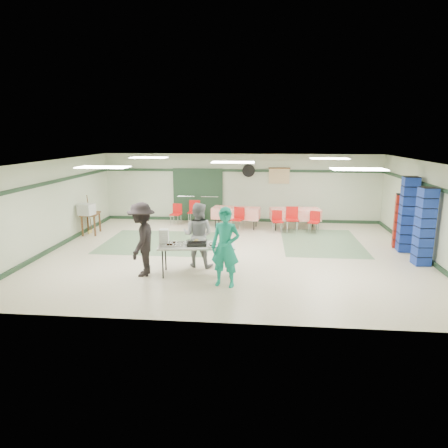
# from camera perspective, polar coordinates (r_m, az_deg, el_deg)

# --- Properties ---
(floor) EXTENTS (11.00, 11.00, 0.00)m
(floor) POSITION_cam_1_polar(r_m,az_deg,el_deg) (11.90, 1.24, -4.17)
(floor) COLOR beige
(floor) RESTS_ON ground
(ceiling) EXTENTS (11.00, 11.00, 0.00)m
(ceiling) POSITION_cam_1_polar(r_m,az_deg,el_deg) (11.41, 1.30, 8.91)
(ceiling) COLOR silver
(ceiling) RESTS_ON wall_back
(wall_back) EXTENTS (11.00, 0.00, 11.00)m
(wall_back) POSITION_cam_1_polar(r_m,az_deg,el_deg) (16.02, 2.43, 5.16)
(wall_back) COLOR #B5BDA1
(wall_back) RESTS_ON floor
(wall_front) EXTENTS (11.00, 0.00, 11.00)m
(wall_front) POSITION_cam_1_polar(r_m,az_deg,el_deg) (7.22, -1.30, -4.28)
(wall_front) COLOR #B5BDA1
(wall_front) RESTS_ON floor
(wall_left) EXTENTS (0.00, 9.00, 9.00)m
(wall_left) POSITION_cam_1_polar(r_m,az_deg,el_deg) (13.16, -23.39, 2.46)
(wall_left) COLOR #B5BDA1
(wall_left) RESTS_ON floor
(wall_right) EXTENTS (0.00, 9.00, 9.00)m
(wall_right) POSITION_cam_1_polar(r_m,az_deg,el_deg) (12.47, 27.38, 1.55)
(wall_right) COLOR #B5BDA1
(wall_right) RESTS_ON floor
(trim_back) EXTENTS (11.00, 0.06, 0.10)m
(trim_back) POSITION_cam_1_polar(r_m,az_deg,el_deg) (15.91, 2.45, 7.64)
(trim_back) COLOR #1C3421
(trim_back) RESTS_ON wall_back
(baseboard_back) EXTENTS (11.00, 0.06, 0.12)m
(baseboard_back) POSITION_cam_1_polar(r_m,az_deg,el_deg) (16.21, 2.38, 0.62)
(baseboard_back) COLOR #1C3421
(baseboard_back) RESTS_ON floor
(trim_left) EXTENTS (0.06, 9.00, 0.10)m
(trim_left) POSITION_cam_1_polar(r_m,az_deg,el_deg) (13.05, -23.54, 5.48)
(trim_left) COLOR #1C3421
(trim_left) RESTS_ON wall_back
(baseboard_left) EXTENTS (0.06, 9.00, 0.12)m
(baseboard_left) POSITION_cam_1_polar(r_m,az_deg,el_deg) (13.41, -22.79, -2.97)
(baseboard_left) COLOR #1C3421
(baseboard_left) RESTS_ON floor
(trim_right) EXTENTS (0.06, 9.00, 0.10)m
(trim_right) POSITION_cam_1_polar(r_m,az_deg,el_deg) (12.36, 27.59, 4.74)
(trim_right) COLOR #1C3421
(trim_right) RESTS_ON wall_back
(baseboard_right) EXTENTS (0.06, 9.00, 0.12)m
(baseboard_right) POSITION_cam_1_polar(r_m,az_deg,el_deg) (12.74, 26.67, -4.14)
(baseboard_right) COLOR #1C3421
(baseboard_right) RESTS_ON floor
(green_patch_a) EXTENTS (3.50, 3.00, 0.01)m
(green_patch_a) POSITION_cam_1_polar(r_m,az_deg,el_deg) (13.25, -9.30, -2.56)
(green_patch_a) COLOR #62825F
(green_patch_a) RESTS_ON floor
(green_patch_b) EXTENTS (2.50, 3.50, 0.01)m
(green_patch_b) POSITION_cam_1_polar(r_m,az_deg,el_deg) (13.46, 13.70, -2.52)
(green_patch_b) COLOR #62825F
(green_patch_b) RESTS_ON floor
(double_door_left) EXTENTS (0.90, 0.06, 2.10)m
(double_door_left) POSITION_cam_1_polar(r_m,az_deg,el_deg) (16.26, -5.38, 4.16)
(double_door_left) COLOR gray
(double_door_left) RESTS_ON floor
(double_door_right) EXTENTS (0.90, 0.06, 2.10)m
(double_door_right) POSITION_cam_1_polar(r_m,az_deg,el_deg) (16.11, -2.05, 4.13)
(double_door_right) COLOR gray
(double_door_right) RESTS_ON floor
(door_frame) EXTENTS (2.00, 0.03, 2.15)m
(door_frame) POSITION_cam_1_polar(r_m,az_deg,el_deg) (16.16, -3.75, 4.14)
(door_frame) COLOR #1C3421
(door_frame) RESTS_ON floor
(wall_fan) EXTENTS (0.50, 0.10, 0.50)m
(wall_fan) POSITION_cam_1_polar(r_m,az_deg,el_deg) (15.87, 3.54, 7.62)
(wall_fan) COLOR black
(wall_fan) RESTS_ON wall_back
(scroll_banner) EXTENTS (0.80, 0.02, 0.60)m
(scroll_banner) POSITION_cam_1_polar(r_m,az_deg,el_deg) (15.89, 7.88, 6.81)
(scroll_banner) COLOR tan
(scroll_banner) RESTS_ON wall_back
(serving_table) EXTENTS (1.98, 1.00, 0.76)m
(serving_table) POSITION_cam_1_polar(r_m,az_deg,el_deg) (10.00, -3.93, -3.22)
(serving_table) COLOR #BBBBB6
(serving_table) RESTS_ON floor
(sheet_tray_right) EXTENTS (0.62, 0.50, 0.02)m
(sheet_tray_right) POSITION_cam_1_polar(r_m,az_deg,el_deg) (9.84, -0.55, -3.12)
(sheet_tray_right) COLOR silver
(sheet_tray_right) RESTS_ON serving_table
(sheet_tray_mid) EXTENTS (0.59, 0.48, 0.02)m
(sheet_tray_mid) POSITION_cam_1_polar(r_m,az_deg,el_deg) (10.13, -3.96, -2.68)
(sheet_tray_mid) COLOR silver
(sheet_tray_mid) RESTS_ON serving_table
(sheet_tray_left) EXTENTS (0.57, 0.46, 0.02)m
(sheet_tray_left) POSITION_cam_1_polar(r_m,az_deg,el_deg) (10.03, -7.37, -2.93)
(sheet_tray_left) COLOR silver
(sheet_tray_left) RESTS_ON serving_table
(baking_pan) EXTENTS (0.51, 0.36, 0.08)m
(baking_pan) POSITION_cam_1_polar(r_m,az_deg,el_deg) (9.91, -3.91, -2.87)
(baking_pan) COLOR black
(baking_pan) RESTS_ON serving_table
(foam_box_stack) EXTENTS (0.25, 0.23, 0.36)m
(foam_box_stack) POSITION_cam_1_polar(r_m,az_deg,el_deg) (10.17, -8.57, -1.76)
(foam_box_stack) COLOR white
(foam_box_stack) RESTS_ON serving_table
(volunteer_teal) EXTENTS (0.75, 0.57, 1.86)m
(volunteer_teal) POSITION_cam_1_polar(r_m,az_deg,el_deg) (9.15, 0.19, -3.35)
(volunteer_teal) COLOR #169881
(volunteer_teal) RESTS_ON floor
(volunteer_grey) EXTENTS (0.94, 0.79, 1.72)m
(volunteer_grey) POSITION_cam_1_polar(r_m,az_deg,el_deg) (10.55, -3.73, -1.56)
(volunteer_grey) COLOR gray
(volunteer_grey) RESTS_ON floor
(volunteer_dark) EXTENTS (0.73, 1.22, 1.84)m
(volunteer_dark) POSITION_cam_1_polar(r_m,az_deg,el_deg) (10.05, -11.65, -2.17)
(volunteer_dark) COLOR black
(volunteer_dark) RESTS_ON floor
(dining_table_a) EXTENTS (1.88, 0.98, 0.77)m
(dining_table_a) POSITION_cam_1_polar(r_m,az_deg,el_deg) (15.04, 10.12, 1.45)
(dining_table_a) COLOR red
(dining_table_a) RESTS_ON floor
(dining_table_b) EXTENTS (1.83, 0.98, 0.77)m
(dining_table_b) POSITION_cam_1_polar(r_m,az_deg,el_deg) (15.01, 1.72, 1.63)
(dining_table_b) COLOR red
(dining_table_b) RESTS_ON floor
(chair_a) EXTENTS (0.43, 0.43, 0.92)m
(chair_a) POSITION_cam_1_polar(r_m,az_deg,el_deg) (14.48, 9.71, 1.02)
(chair_a) COLOR red
(chair_a) RESTS_ON floor
(chair_b) EXTENTS (0.40, 0.40, 0.78)m
(chair_b) POSITION_cam_1_polar(r_m,az_deg,el_deg) (14.45, 7.61, 0.71)
(chair_b) COLOR red
(chair_b) RESTS_ON floor
(chair_c) EXTENTS (0.46, 0.46, 0.78)m
(chair_c) POSITION_cam_1_polar(r_m,az_deg,el_deg) (14.56, 12.78, 0.58)
(chair_c) COLOR red
(chair_c) RESTS_ON floor
(chair_d) EXTENTS (0.52, 0.52, 0.87)m
(chair_d) POSITION_cam_1_polar(r_m,az_deg,el_deg) (14.45, 2.05, 1.05)
(chair_d) COLOR red
(chair_d) RESTS_ON floor
(chair_loose_a) EXTENTS (0.45, 0.45, 0.92)m
(chair_loose_a) POSITION_cam_1_polar(r_m,az_deg,el_deg) (15.68, -4.28, 2.07)
(chair_loose_a) COLOR red
(chair_loose_a) RESTS_ON floor
(chair_loose_b) EXTENTS (0.45, 0.45, 0.82)m
(chair_loose_b) POSITION_cam_1_polar(r_m,az_deg,el_deg) (15.61, -6.80, 1.72)
(chair_loose_b) COLOR red
(chair_loose_b) RESTS_ON floor
(crate_stack_blue_a) EXTENTS (0.44, 0.44, 2.11)m
(crate_stack_blue_a) POSITION_cam_1_polar(r_m,az_deg,el_deg) (11.85, 26.72, -0.36)
(crate_stack_blue_a) COLOR navy
(crate_stack_blue_a) RESTS_ON floor
(crate_stack_red) EXTENTS (0.52, 0.52, 1.67)m
(crate_stack_red) POSITION_cam_1_polar(r_m,az_deg,el_deg) (13.48, 24.03, 0.39)
(crate_stack_red) COLOR #A01E10
(crate_stack_red) RESTS_ON floor
(crate_stack_blue_b) EXTENTS (0.47, 0.47, 2.26)m
(crate_stack_blue_b) POSITION_cam_1_polar(r_m,az_deg,el_deg) (13.01, 24.77, 1.23)
(crate_stack_blue_b) COLOR navy
(crate_stack_blue_b) RESTS_ON floor
(printer_table) EXTENTS (0.64, 0.88, 0.74)m
(printer_table) POSITION_cam_1_polar(r_m,az_deg,el_deg) (14.79, -18.52, 1.04)
(printer_table) COLOR brown
(printer_table) RESTS_ON floor
(office_printer) EXTENTS (0.55, 0.50, 0.38)m
(office_printer) POSITION_cam_1_polar(r_m,az_deg,el_deg) (14.46, -19.08, 1.98)
(office_printer) COLOR #AAAAA5
(office_printer) RESTS_ON printer_table
(broom) EXTENTS (0.07, 0.22, 1.36)m
(broom) POSITION_cam_1_polar(r_m,az_deg,el_deg) (14.89, -18.68, 1.42)
(broom) COLOR brown
(broom) RESTS_ON floor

